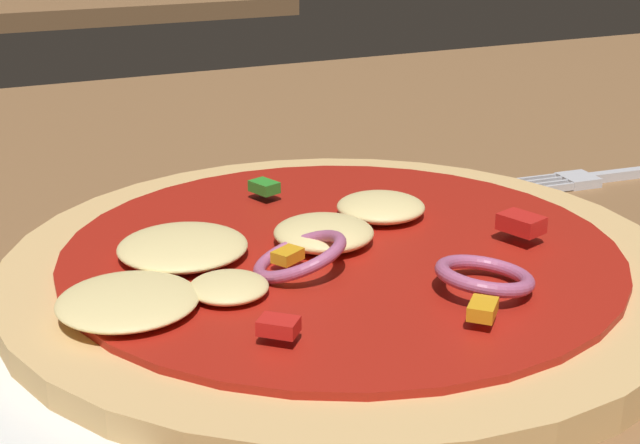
% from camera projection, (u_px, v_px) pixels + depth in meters
% --- Properties ---
extents(dining_table, '(1.18, 0.99, 0.03)m').
position_uv_depth(dining_table, '(426.00, 342.00, 0.35)').
color(dining_table, brown).
rests_on(dining_table, ground).
extents(pizza, '(0.27, 0.27, 0.03)m').
position_uv_depth(pizza, '(336.00, 265.00, 0.37)').
color(pizza, tan).
rests_on(pizza, dining_table).
extents(fork, '(0.18, 0.03, 0.00)m').
position_uv_depth(fork, '(631.00, 173.00, 0.50)').
color(fork, silver).
rests_on(fork, dining_table).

